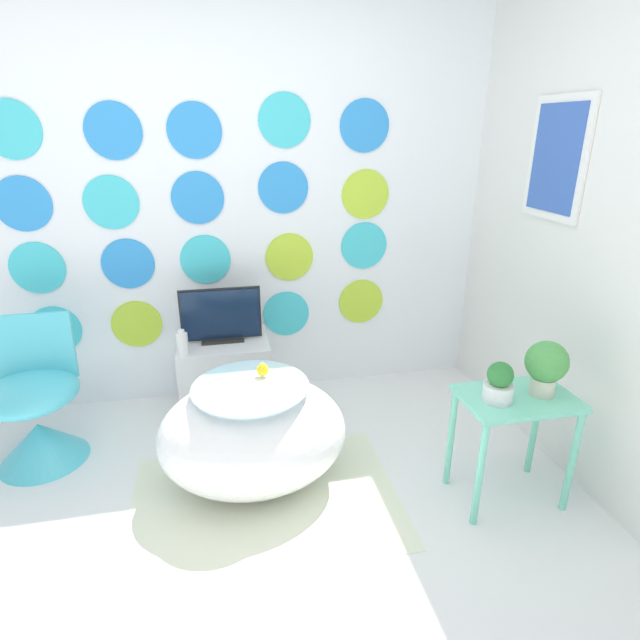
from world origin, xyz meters
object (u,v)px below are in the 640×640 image
bathtub (253,434)px  chair (36,416)px  vase (182,343)px  potted_plant_right (546,365)px  tv (221,318)px  potted_plant_left (499,383)px

bathtub → chair: (-1.11, 0.44, -0.02)m
vase → potted_plant_right: (1.64, -0.95, 0.16)m
tv → potted_plant_right: (1.42, -1.11, 0.08)m
potted_plant_right → tv: bearing=141.9°
bathtub → tv: bearing=98.5°
vase → potted_plant_right: bearing=-30.1°
chair → potted_plant_left: size_ratio=4.19×
chair → potted_plant_right: (2.41, -0.78, 0.44)m
potted_plant_right → potted_plant_left: bearing=-176.6°
bathtub → potted_plant_right: 1.41m
vase → chair: bearing=-167.2°
vase → potted_plant_left: 1.71m
bathtub → potted_plant_left: size_ratio=4.94×
bathtub → potted_plant_right: (1.30, -0.34, 0.41)m
chair → tv: size_ratio=1.62×
vase → potted_plant_right: potted_plant_right is taller
chair → potted_plant_right: potted_plant_right is taller
bathtub → potted_plant_left: bearing=-18.3°
chair → potted_plant_right: size_ratio=3.03×
tv → bathtub: bearing=-81.5°
chair → potted_plant_right: 2.57m
vase → potted_plant_left: potted_plant_left is taller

